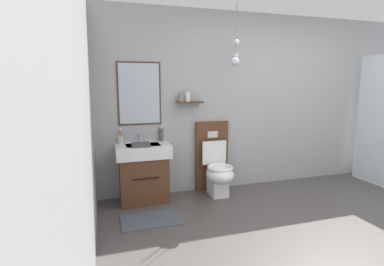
% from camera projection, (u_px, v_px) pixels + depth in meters
% --- Properties ---
extents(ground_plane, '(6.40, 5.25, 0.10)m').
position_uv_depth(ground_plane, '(365.00, 250.00, 2.83)').
color(ground_plane, '#4C4744').
rests_on(ground_plane, ground).
extents(wall_back, '(5.20, 0.57, 2.52)m').
position_uv_depth(wall_back, '(263.00, 101.00, 4.46)').
color(wall_back, '#A8A8AA').
rests_on(wall_back, ground).
extents(wall_left, '(0.12, 4.05, 2.52)m').
position_uv_depth(wall_left, '(74.00, 127.00, 1.88)').
color(wall_left, '#A8A8AA').
rests_on(wall_left, ground).
extents(bath_mat, '(0.68, 0.44, 0.01)m').
position_uv_depth(bath_mat, '(151.00, 219.00, 3.35)').
color(bath_mat, '#474C56').
rests_on(bath_mat, ground).
extents(vanity_sink_left, '(0.69, 0.45, 0.76)m').
position_uv_depth(vanity_sink_left, '(143.00, 171.00, 3.83)').
color(vanity_sink_left, '#56331E').
rests_on(vanity_sink_left, ground).
extents(tap_on_left_sink, '(0.03, 0.13, 0.11)m').
position_uv_depth(tap_on_left_sink, '(141.00, 137.00, 3.91)').
color(tap_on_left_sink, silver).
rests_on(tap_on_left_sink, vanity_sink_left).
extents(toilet, '(0.48, 0.62, 1.00)m').
position_uv_depth(toilet, '(216.00, 167.00, 4.11)').
color(toilet, '#56331E').
rests_on(toilet, ground).
extents(toothbrush_cup, '(0.07, 0.07, 0.21)m').
position_uv_depth(toothbrush_cup, '(121.00, 139.00, 3.82)').
color(toothbrush_cup, silver).
rests_on(toothbrush_cup, vanity_sink_left).
extents(soap_dispenser, '(0.06, 0.06, 0.20)m').
position_uv_depth(soap_dispenser, '(161.00, 134.00, 3.98)').
color(soap_dispenser, '#4C4C51').
rests_on(soap_dispenser, vanity_sink_left).
extents(folded_hand_towel, '(0.22, 0.16, 0.04)m').
position_uv_depth(folded_hand_towel, '(141.00, 145.00, 3.63)').
color(folded_hand_towel, '#47474C').
rests_on(folded_hand_towel, vanity_sink_left).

